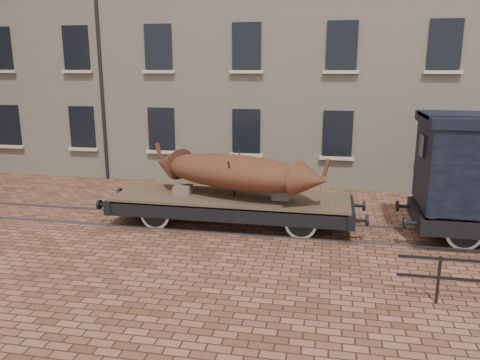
# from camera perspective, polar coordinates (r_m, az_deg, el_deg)

# --- Properties ---
(ground) EXTENTS (90.00, 90.00, 0.00)m
(ground) POSITION_cam_1_polar(r_m,az_deg,el_deg) (13.77, 7.29, -6.10)
(ground) COLOR #543120
(warehouse_cream) EXTENTS (40.00, 10.19, 14.00)m
(warehouse_cream) POSITION_cam_1_polar(r_m,az_deg,el_deg) (23.17, 17.58, 18.87)
(warehouse_cream) COLOR beige
(warehouse_cream) RESTS_ON ground
(rail_track) EXTENTS (30.00, 1.52, 0.06)m
(rail_track) POSITION_cam_1_polar(r_m,az_deg,el_deg) (13.76, 7.30, -5.99)
(rail_track) COLOR #59595E
(rail_track) RESTS_ON ground
(flatcar_wagon) EXTENTS (7.79, 2.11, 1.18)m
(flatcar_wagon) POSITION_cam_1_polar(r_m,az_deg,el_deg) (13.81, -1.10, -2.73)
(flatcar_wagon) COLOR brown
(flatcar_wagon) RESTS_ON ground
(iron_boat) EXTENTS (5.61, 2.97, 1.40)m
(iron_boat) POSITION_cam_1_polar(r_m,az_deg,el_deg) (13.56, -0.69, 1.01)
(iron_boat) COLOR #592D17
(iron_boat) RESTS_ON flatcar_wagon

